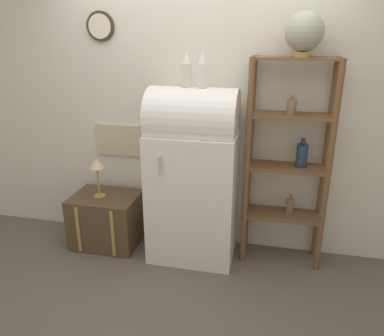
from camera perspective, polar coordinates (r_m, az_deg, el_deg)
The scene contains 9 objects.
ground_plane at distance 3.44m, azimuth -0.85°, elevation -15.15°, with size 12.00×12.00×0.00m, color #60564C.
wall_back at distance 3.43m, azimuth 1.22°, elevation 9.44°, with size 7.00×0.09×2.70m.
refrigerator at distance 3.30m, azimuth 0.19°, elevation -1.01°, with size 0.76×0.58×1.56m.
suitcase_trunk at distance 3.79m, azimuth -12.86°, elevation -7.67°, with size 0.63×0.49×0.51m.
shelf_unit at distance 3.27m, azimuth 14.45°, elevation 1.88°, with size 0.70×0.30×1.80m.
globe at distance 3.08m, azimuth 16.76°, elevation 19.23°, with size 0.29×0.29×0.33m.
vase_left at distance 3.11m, azimuth -0.86°, elevation 14.70°, with size 0.09×0.09×0.28m.
vase_center at distance 3.06m, azimuth 1.60°, elevation 14.67°, with size 0.07×0.07×0.29m.
desk_lamp at distance 3.56m, azimuth -14.27°, elevation 0.14°, with size 0.14×0.14×0.38m.
Camera 1 is at (0.66, -2.73, 1.98)m, focal length 35.00 mm.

